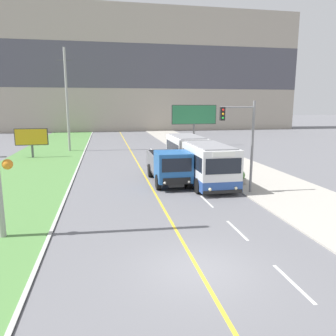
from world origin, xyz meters
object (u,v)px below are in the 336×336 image
(city_bus, at_px, (197,158))
(dump_truck, at_px, (170,167))
(billboard_large, at_px, (194,116))
(planter_round_far, at_px, (184,148))
(planter_round_near, at_px, (240,178))
(planter_round_third, at_px, (197,155))
(planter_round_second, at_px, (214,164))
(billboard_small, at_px, (31,138))
(utility_pole_far, at_px, (67,100))
(traffic_light_mast, at_px, (243,135))

(city_bus, distance_m, dump_truck, 3.29)
(billboard_large, bearing_deg, planter_round_far, -115.25)
(dump_truck, xyz_separation_m, planter_round_far, (4.75, 15.36, -0.71))
(planter_round_near, relative_size, planter_round_third, 0.96)
(planter_round_second, distance_m, planter_round_third, 5.46)
(billboard_small, height_order, planter_round_third, billboard_small)
(billboard_large, relative_size, billboard_small, 1.84)
(billboard_small, xyz_separation_m, planter_round_far, (16.97, 0.69, -1.60))
(utility_pole_far, distance_m, planter_round_far, 15.22)
(planter_round_near, bearing_deg, utility_pole_far, 124.01)
(planter_round_far, bearing_deg, traffic_light_mast, -92.25)
(utility_pole_far, bearing_deg, planter_round_near, -55.99)
(city_bus, bearing_deg, billboard_small, 139.53)
(billboard_large, xyz_separation_m, planter_round_second, (-2.84, -16.94, -3.64))
(dump_truck, relative_size, planter_round_second, 7.03)
(billboard_small, distance_m, planter_round_second, 19.89)
(utility_pole_far, height_order, billboard_small, utility_pole_far)
(planter_round_second, xyz_separation_m, planter_round_third, (0.01, 5.46, 0.01))
(planter_round_second, xyz_separation_m, planter_round_far, (-0.01, 10.91, 0.05))
(traffic_light_mast, bearing_deg, city_bus, 105.70)
(city_bus, relative_size, dump_truck, 1.74)
(utility_pole_far, xyz_separation_m, billboard_small, (-3.39, -4.67, -4.01))
(billboard_large, relative_size, planter_round_far, 5.70)
(planter_round_near, bearing_deg, billboard_small, 137.51)
(billboard_large, xyz_separation_m, planter_round_far, (-2.85, -6.03, -3.60))
(traffic_light_mast, relative_size, planter_round_near, 6.04)
(billboard_large, bearing_deg, billboard_small, -161.26)
(planter_round_third, height_order, planter_round_far, planter_round_far)
(city_bus, distance_m, billboard_large, 20.14)
(billboard_small, xyz_separation_m, planter_round_third, (17.00, -4.77, -1.64))
(traffic_light_mast, height_order, planter_round_second, traffic_light_mast)
(planter_round_second, bearing_deg, traffic_light_mast, -95.52)
(traffic_light_mast, bearing_deg, planter_round_third, 86.71)
(dump_truck, bearing_deg, planter_round_far, 72.82)
(billboard_small, bearing_deg, utility_pole_far, 53.98)
(utility_pole_far, distance_m, planter_round_near, 25.19)
(dump_truck, bearing_deg, planter_round_near, -11.61)
(city_bus, height_order, traffic_light_mast, traffic_light_mast)
(planter_round_second, bearing_deg, dump_truck, -136.92)
(city_bus, xyz_separation_m, traffic_light_mast, (1.49, -5.30, 2.24))
(planter_round_second, bearing_deg, planter_round_far, 90.05)
(dump_truck, bearing_deg, billboard_large, 70.45)
(dump_truck, relative_size, billboard_small, 2.06)
(planter_round_far, bearing_deg, billboard_large, 64.75)
(dump_truck, xyz_separation_m, billboard_large, (7.60, 21.40, 2.89))
(traffic_light_mast, distance_m, planter_round_far, 18.86)
(city_bus, distance_m, planter_round_third, 8.19)
(traffic_light_mast, xyz_separation_m, planter_round_near, (0.87, 2.21, -3.25))
(planter_round_third, bearing_deg, city_bus, -106.00)
(planter_round_near, distance_m, planter_round_far, 16.37)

